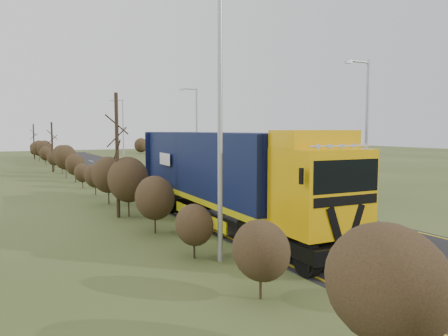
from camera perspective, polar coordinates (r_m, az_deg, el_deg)
The scene contains 14 objects.
ground at distance 21.15m, azimuth 6.69°, elevation -6.69°, with size 160.00×160.00×0.00m, color #34401B.
road at distance 29.80m, azimuth -4.31°, elevation -3.24°, with size 8.00×120.00×0.02m, color black.
layby at distance 41.52m, azimuth -1.63°, elevation -0.89°, with size 6.00×18.00×0.02m, color #2C2A27.
lane_markings at distance 29.52m, azimuth -4.08°, elevation -3.28°, with size 7.52×116.00×0.01m.
hedgerow at distance 25.73m, azimuth -14.75°, elevation -1.09°, with size 2.24×102.04×6.05m.
lorry at distance 19.10m, azimuth 0.32°, elevation -0.56°, with size 3.04×15.39×4.27m.
car_red_hatchback at distance 38.00m, azimuth -1.10°, elevation -0.45°, with size 1.57×3.90×1.33m, color #A10818.
car_blue_sedan at distance 41.80m, azimuth -2.33°, elevation 0.18°, with size 1.61×4.62×1.52m, color #0A0D37.
streetlight_near at distance 24.40m, azimuth 18.00°, elevation 4.92°, with size 1.70×0.18×7.93m.
streetlight_mid at distance 39.89m, azimuth -3.70°, elevation 5.20°, with size 1.73×0.18×8.07m.
streetlight_far at distance 63.51m, azimuth -13.13°, elevation 5.26°, with size 1.83×0.18×8.56m.
left_pole at distance 13.94m, azimuth -0.52°, elevation 7.61°, with size 0.16×0.16×9.81m, color #A4A8AA.
speed_sign at distance 33.30m, azimuth 3.16°, elevation 0.11°, with size 0.58×0.10×2.09m.
warning_board at distance 44.85m, azimuth -5.06°, elevation 0.84°, with size 0.66×0.11×1.73m.
Camera 1 is at (-11.80, -17.03, 4.27)m, focal length 35.00 mm.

